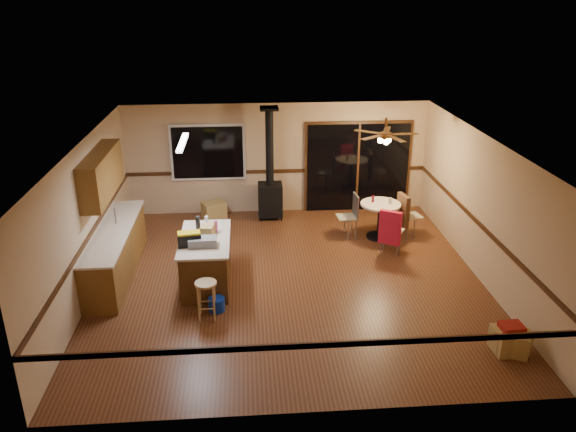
{
  "coord_description": "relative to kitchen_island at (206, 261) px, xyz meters",
  "views": [
    {
      "loc": [
        -0.73,
        -9.11,
        4.99
      ],
      "look_at": [
        0.0,
        0.3,
        1.15
      ],
      "focal_mm": 35.0,
      "sensor_mm": 36.0,
      "label": 1
    }
  ],
  "objects": [
    {
      "name": "chair_right",
      "position": [
        4.1,
        1.77,
        0.14
      ],
      "size": [
        0.53,
        0.5,
        0.7
      ],
      "color": "tan",
      "rests_on": "ground"
    },
    {
      "name": "box_corner_a",
      "position": [
        4.57,
        -2.43,
        -0.27
      ],
      "size": [
        0.51,
        0.43,
        0.37
      ],
      "primitive_type": "cube",
      "rotation": [
        0.0,
        0.0,
        0.06
      ],
      "color": "#9D7F46",
      "rests_on": "floor"
    },
    {
      "name": "wall_front",
      "position": [
        1.5,
        -3.5,
        0.85
      ],
      "size": [
        7.0,
        0.0,
        7.0
      ],
      "primitive_type": "plane",
      "rotation": [
        -1.57,
        0.0,
        0.0
      ],
      "color": "tan",
      "rests_on": "ground"
    },
    {
      "name": "blue_bucket",
      "position": [
        0.21,
        -0.96,
        -0.34
      ],
      "size": [
        0.32,
        0.32,
        0.23
      ],
      "primitive_type": "cylinder",
      "rotation": [
        0.0,
        0.0,
        0.17
      ],
      "color": "#0D30BE",
      "rests_on": "floor"
    },
    {
      "name": "chair_left",
      "position": [
        2.98,
        1.87,
        0.14
      ],
      "size": [
        0.43,
        0.43,
        0.51
      ],
      "color": "tan",
      "rests_on": "ground"
    },
    {
      "name": "bottle_pink",
      "position": [
        0.19,
        0.25,
        0.56
      ],
      "size": [
        0.08,
        0.08,
        0.22
      ],
      "primitive_type": "cylinder",
      "rotation": [
        0.0,
        0.0,
        -0.09
      ],
      "color": "#D84C8C",
      "rests_on": "kitchen_island"
    },
    {
      "name": "box_corner_b",
      "position": [
        4.6,
        -2.47,
        -0.28
      ],
      "size": [
        0.55,
        0.52,
        0.35
      ],
      "primitive_type": "cube",
      "rotation": [
        0.0,
        0.0,
        -0.44
      ],
      "color": "#9D7F46",
      "rests_on": "floor"
    },
    {
      "name": "floor",
      "position": [
        1.5,
        0.0,
        -0.45
      ],
      "size": [
        7.0,
        7.0,
        0.0
      ],
      "primitive_type": "plane",
      "color": "#552D17",
      "rests_on": "ground"
    },
    {
      "name": "toolbox_black",
      "position": [
        -0.24,
        -0.29,
        0.56
      ],
      "size": [
        0.42,
        0.26,
        0.22
      ],
      "primitive_type": "cube",
      "rotation": [
        0.0,
        0.0,
        0.15
      ],
      "color": "black",
      "rests_on": "kitchen_island"
    },
    {
      "name": "window",
      "position": [
        -0.1,
        3.45,
        1.05
      ],
      "size": [
        1.72,
        0.1,
        1.32
      ],
      "primitive_type": "cube",
      "color": "black",
      "rests_on": "ground"
    },
    {
      "name": "sliding_door",
      "position": [
        3.4,
        3.45,
        0.6
      ],
      "size": [
        2.52,
        0.1,
        2.1
      ],
      "primitive_type": "cube",
      "color": "black",
      "rests_on": "ground"
    },
    {
      "name": "kitchen_island",
      "position": [
        0.0,
        0.0,
        0.0
      ],
      "size": [
        0.88,
        1.68,
        0.9
      ],
      "color": "#4E3013",
      "rests_on": "ground"
    },
    {
      "name": "glass_cream",
      "position": [
        3.76,
        1.71,
        0.4
      ],
      "size": [
        0.07,
        0.07,
        0.14
      ],
      "primitive_type": "cylinder",
      "rotation": [
        0.0,
        0.0,
        -0.15
      ],
      "color": "beige",
      "rests_on": "dining_table"
    },
    {
      "name": "box_on_island",
      "position": [
        0.05,
        0.11,
        0.54
      ],
      "size": [
        0.27,
        0.33,
        0.19
      ],
      "primitive_type": "cube",
      "rotation": [
        0.0,
        0.0,
        -0.2
      ],
      "color": "#9D7F46",
      "rests_on": "kitchen_island"
    },
    {
      "name": "ceiling",
      "position": [
        1.5,
        0.0,
        2.15
      ],
      "size": [
        7.0,
        7.0,
        0.0
      ],
      "primitive_type": "plane",
      "rotation": [
        3.14,
        0.0,
        0.0
      ],
      "color": "silver",
      "rests_on": "ground"
    },
    {
      "name": "dining_table",
      "position": [
        3.58,
        1.76,
        0.08
      ],
      "size": [
        0.85,
        0.85,
        0.78
      ],
      "color": "black",
      "rests_on": "ground"
    },
    {
      "name": "toolbox_yellow_lid",
      "position": [
        -0.24,
        -0.29,
        0.68
      ],
      "size": [
        0.4,
        0.25,
        0.03
      ],
      "primitive_type": "cube",
      "rotation": [
        0.0,
        0.0,
        0.15
      ],
      "color": "gold",
      "rests_on": "toolbox_black"
    },
    {
      "name": "wall_back",
      "position": [
        1.5,
        3.5,
        0.85
      ],
      "size": [
        7.0,
        0.0,
        7.0
      ],
      "primitive_type": "plane",
      "rotation": [
        1.57,
        0.0,
        0.0
      ],
      "color": "tan",
      "rests_on": "ground"
    },
    {
      "name": "bar_stool",
      "position": [
        0.07,
        -1.15,
        -0.13
      ],
      "size": [
        0.43,
        0.43,
        0.64
      ],
      "primitive_type": "cylinder",
      "rotation": [
        0.0,
        0.0,
        -0.27
      ],
      "color": "tan",
      "rests_on": "floor"
    },
    {
      "name": "fluorescent_strip",
      "position": [
        -0.3,
        0.3,
        2.11
      ],
      "size": [
        0.1,
        1.2,
        0.04
      ],
      "primitive_type": "cube",
      "color": "white",
      "rests_on": "ceiling"
    },
    {
      "name": "wood_stove",
      "position": [
        1.3,
        3.05,
        0.28
      ],
      "size": [
        0.55,
        0.5,
        2.52
      ],
      "color": "black",
      "rests_on": "ground"
    },
    {
      "name": "upper_cabinets",
      "position": [
        -1.83,
        0.7,
        1.45
      ],
      "size": [
        0.35,
        2.0,
        0.8
      ],
      "primitive_type": "cube",
      "color": "brown",
      "rests_on": "ground"
    },
    {
      "name": "glass_red",
      "position": [
        3.43,
        1.86,
        0.4
      ],
      "size": [
        0.05,
        0.05,
        0.14
      ],
      "primitive_type": "cylinder",
      "rotation": [
        0.0,
        0.0,
        0.01
      ],
      "color": "#590C14",
      "rests_on": "dining_table"
    },
    {
      "name": "lower_cabinets",
      "position": [
        -1.7,
        0.5,
        -0.02
      ],
      "size": [
        0.6,
        3.0,
        0.86
      ],
      "primitive_type": "cube",
      "color": "brown",
      "rests_on": "ground"
    },
    {
      "name": "box_small_red",
      "position": [
        4.57,
        -2.43,
        -0.04
      ],
      "size": [
        0.34,
        0.29,
        0.09
      ],
      "primitive_type": "cube",
      "rotation": [
        0.0,
        0.0,
        0.06
      ],
      "color": "maroon",
      "rests_on": "box_corner_a"
    },
    {
      "name": "chair_rail",
      "position": [
        1.5,
        0.0,
        0.55
      ],
      "size": [
        7.0,
        7.0,
        0.08
      ],
      "primitive_type": null,
      "color": "#371E0D",
      "rests_on": "ground"
    },
    {
      "name": "toolbox_grey",
      "position": [
        -0.01,
        -0.33,
        0.52
      ],
      "size": [
        0.49,
        0.28,
        0.15
      ],
      "primitive_type": "cube",
      "rotation": [
        0.0,
        0.0,
        0.02
      ],
      "color": "slate",
      "rests_on": "kitchen_island"
    },
    {
      "name": "box_under_window",
      "position": [
        -0.01,
        3.1,
        -0.25
      ],
      "size": [
        0.62,
        0.57,
        0.4
      ],
      "primitive_type": "cube",
      "rotation": [
        0.0,
        0.0,
        0.43
      ],
      "color": "#9D7F46",
      "rests_on": "floor"
    },
    {
      "name": "wall_left",
      "position": [
        -2.0,
        0.0,
        0.85
      ],
      "size": [
        0.0,
        7.0,
        7.0
      ],
      "primitive_type": "plane",
      "rotation": [
        1.57,
        0.0,
        1.57
      ],
      "color": "tan",
      "rests_on": "ground"
    },
    {
      "name": "countertop",
      "position": [
        -1.7,
        0.5,
        0.43
      ],
      "size": [
        0.64,
        3.04,
        0.04
      ],
      "primitive_type": "cube",
      "color": "beige",
      "rests_on": "lower_cabinets"
    },
    {
      "name": "wall_right",
      "position": [
        5.0,
        0.0,
        0.85
      ],
      "size": [
        0.0,
        7.0,
        7.0
      ],
      "primitive_type": "plane",
      "rotation": [
        1.57,
        0.0,
        -1.57
      ],
      "color": "tan",
      "rests_on": "ground"
    },
    {
      "name": "bottle_dark",
      "position": [
        -0.13,
        0.28,
        0.6
      ],
      "size": [
        0.11,
        0.11,
        0.3
      ],
      "primitive_type": "cylinder",
      "rotation": [
        0.0,
        0.0,
        0.3
      ],
      "color": "black",
      "rests_on": "kitchen_island"
    },
    {
      "name": "ceiling_fan",
      "position": [
        3.58,
        1.76,
        1.76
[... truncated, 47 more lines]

